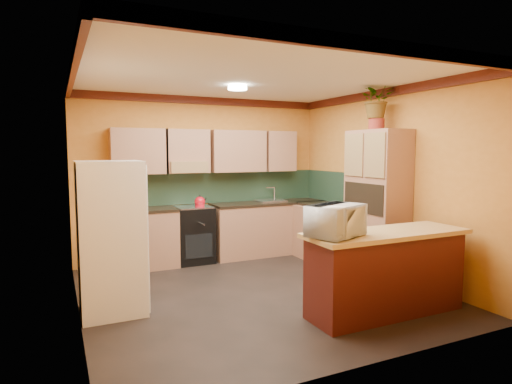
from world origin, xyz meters
TOP-DOWN VIEW (x-y plane):
  - room_shell at (0.02, 0.28)m, footprint 4.24×4.24m
  - base_cabinets_back at (0.34, 1.80)m, footprint 3.65×0.60m
  - countertop_back at (0.34, 1.80)m, footprint 3.65×0.62m
  - stove at (-0.28, 1.80)m, footprint 0.58×0.58m
  - kettle at (-0.18, 1.75)m, footprint 0.22×0.22m
  - sink at (1.12, 1.80)m, footprint 0.48×0.40m
  - base_cabinets_right at (1.80, 1.20)m, footprint 0.60×0.80m
  - countertop_right at (1.80, 1.20)m, footprint 0.62×0.80m
  - fridge at (-1.75, 0.07)m, footprint 0.68×0.66m
  - pantry at (1.85, -0.10)m, footprint 0.48×0.90m
  - fern_pot at (1.85, -0.05)m, footprint 0.22×0.22m
  - fern at (1.85, -0.05)m, footprint 0.57×0.53m
  - breakfast_bar at (0.99, -1.26)m, footprint 1.80×0.55m
  - bar_top at (0.99, -1.26)m, footprint 1.90×0.65m
  - microwave at (0.31, -1.26)m, footprint 0.71×0.61m

SIDE VIEW (x-z plane):
  - base_cabinets_back at x=0.34m, z-range 0.00..0.88m
  - base_cabinets_right at x=1.80m, z-range 0.00..0.88m
  - breakfast_bar at x=0.99m, z-range 0.00..0.88m
  - stove at x=-0.28m, z-range 0.00..0.91m
  - fridge at x=-1.75m, z-range 0.00..1.70m
  - countertop_back at x=0.34m, z-range 0.88..0.92m
  - countertop_right at x=1.80m, z-range 0.88..0.92m
  - bar_top at x=0.99m, z-range 0.88..0.93m
  - sink at x=1.12m, z-range 0.92..0.95m
  - kettle at x=-0.18m, z-range 0.91..1.09m
  - pantry at x=1.85m, z-range 0.00..2.10m
  - microwave at x=0.31m, z-range 0.93..1.26m
  - room_shell at x=0.02m, z-range 0.73..3.45m
  - fern_pot at x=1.85m, z-range 2.10..2.26m
  - fern at x=1.85m, z-range 2.26..2.79m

